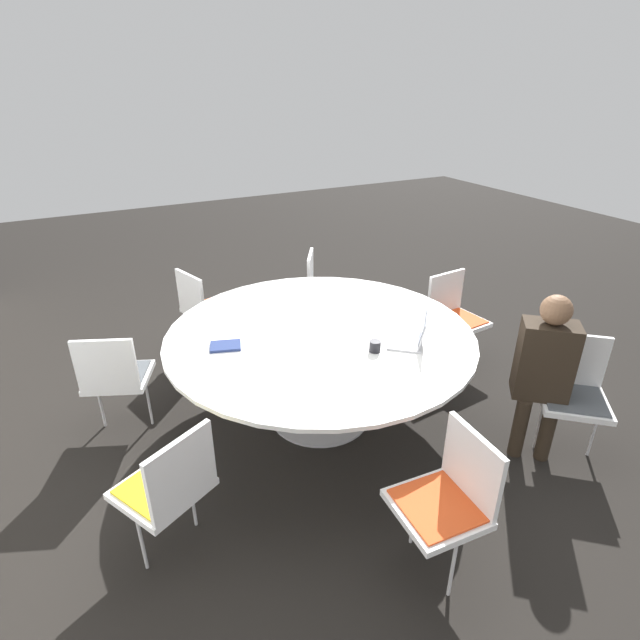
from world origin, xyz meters
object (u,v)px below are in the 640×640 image
chair_4 (115,374)px  handbag (275,313)px  chair_5 (169,483)px  spiral_notebook (225,346)px  laptop (413,336)px  chair_3 (204,305)px  coffee_cup (375,346)px  chair_2 (323,286)px  person_0 (544,365)px  chair_0 (574,387)px  chair_6 (449,494)px  chair_1 (454,312)px

chair_4 → handbag: 2.11m
chair_5 → spiral_notebook: size_ratio=3.49×
laptop → chair_3: bearing=-110.5°
chair_5 → coffee_cup: size_ratio=10.89×
chair_2 → coffee_cup: chair_2 is taller
person_0 → coffee_cup: person_0 is taller
person_0 → handbag: bearing=-31.6°
person_0 → laptop: 0.90m
chair_5 → laptop: size_ratio=2.13×
chair_0 → coffee_cup: 1.42m
chair_0 → spiral_notebook: 2.45m
chair_0 → chair_3: (2.55, 1.91, 0.00)m
chair_6 → person_0: size_ratio=0.71×
chair_1 → coffee_cup: (-0.63, 1.29, 0.28)m
chair_0 → chair_5: (0.37, 2.70, 0.00)m
chair_3 → handbag: chair_3 is taller
person_0 → laptop: bearing=-1.0°
spiral_notebook → coffee_cup: size_ratio=3.12×
chair_3 → laptop: 2.14m
chair_4 → coffee_cup: bearing=-7.5°
chair_2 → laptop: laptop is taller
person_0 → coffee_cup: bearing=8.7°
chair_1 → chair_5: size_ratio=1.00×
chair_3 → chair_4: same height
person_0 → spiral_notebook: bearing=9.5°
chair_2 → chair_4: (-0.80, 2.13, 0.00)m
chair_0 → chair_5: size_ratio=1.00×
chair_5 → chair_1: bearing=-8.7°
chair_1 → chair_3: size_ratio=1.00×
laptop → coffee_cup: size_ratio=5.11×
person_0 → coffee_cup: size_ratio=15.32×
laptop → chair_5: bearing=-39.0°
chair_0 → chair_5: same height
chair_0 → handbag: chair_0 is taller
chair_5 → coffee_cup: 1.57m
chair_6 → spiral_notebook: (1.61, 0.66, 0.26)m
spiral_notebook → person_0: bearing=-121.5°
chair_3 → handbag: size_ratio=2.39×
chair_3 → chair_4: 1.27m
chair_5 → chair_6: 1.47m
chair_1 → handbag: (1.47, 1.17, -0.37)m
chair_2 → laptop: 1.80m
chair_3 → chair_6: bearing=-7.7°
chair_0 → spiral_notebook: size_ratio=3.49×
chair_0 → chair_2: 2.55m
chair_3 → laptop: laptop is taller
spiral_notebook → coffee_cup: bearing=-120.6°
chair_2 → chair_6: 2.92m
handbag → chair_3: bearing=107.4°
spiral_notebook → chair_6: bearing=-157.7°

